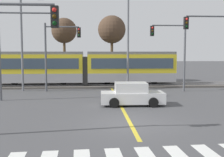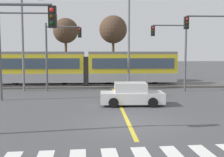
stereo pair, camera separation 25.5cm
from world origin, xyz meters
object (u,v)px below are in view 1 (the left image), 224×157
bare_tree_west (64,31)px  traffic_light_far_left (57,46)px  sedan_crossing (132,95)px  light_rail_tram (85,67)px  street_lamp_centre (130,36)px  bare_tree_east (112,30)px  traffic_light_far_right (174,45)px  street_lamp_west (24,37)px  traffic_light_near_left (1,43)px  traffic_light_mid_left (18,39)px  traffic_light_mid_right (220,41)px

bare_tree_west → traffic_light_far_left: bearing=-88.1°
sedan_crossing → light_rail_tram: bearing=107.5°
street_lamp_centre → bare_tree_east: (-1.22, 6.85, 1.15)m
sedan_crossing → traffic_light_far_left: 9.83m
traffic_light_far_right → street_lamp_west: bearing=175.2°
traffic_light_near_left → street_lamp_centre: 16.29m
sedan_crossing → traffic_light_far_right: (4.66, 6.45, 3.48)m
light_rail_tram → traffic_light_far_right: bearing=-27.9°
sedan_crossing → bare_tree_east: 15.89m
traffic_light_near_left → bare_tree_east: 22.34m
traffic_light_far_left → traffic_light_far_right: bearing=-4.2°
traffic_light_mid_left → bare_tree_west: (1.91, 14.11, 1.67)m
traffic_light_far_right → traffic_light_mid_right: size_ratio=0.96×
traffic_light_far_right → street_lamp_centre: size_ratio=0.72×
traffic_light_far_right → bare_tree_west: bearing=136.7°
traffic_light_mid_right → bare_tree_west: (-12.99, 14.55, 1.73)m
bare_tree_west → sedan_crossing: bearing=-69.8°
light_rail_tram → traffic_light_far_left: size_ratio=3.01×
traffic_light_mid_left → traffic_light_near_left: bearing=-79.8°
traffic_light_far_right → traffic_light_far_left: traffic_light_far_right is taller
traffic_light_mid_left → sedan_crossing: bearing=-17.2°
bare_tree_east → traffic_light_near_left: bearing=-105.8°
traffic_light_mid_right → street_lamp_centre: 8.54m
traffic_light_far_right → street_lamp_west: street_lamp_west is taller
traffic_light_far_right → traffic_light_mid_left: traffic_light_mid_left is taller
traffic_light_far_left → bare_tree_west: bearing=91.9°
traffic_light_mid_right → bare_tree_east: (-7.24, 12.88, 1.77)m
traffic_light_far_right → street_lamp_centre: (-3.77, 1.61, 0.85)m
light_rail_tram → bare_tree_west: bare_tree_west is taller
traffic_light_mid_left → bare_tree_east: size_ratio=0.85×
traffic_light_far_right → light_rail_tram: bearing=152.1°
traffic_light_far_right → traffic_light_mid_right: traffic_light_mid_right is taller
traffic_light_mid_left → bare_tree_east: bare_tree_east is taller
traffic_light_far_left → bare_tree_east: bare_tree_east is taller
light_rail_tram → street_lamp_centre: size_ratio=2.07×
traffic_light_mid_right → bare_tree_east: size_ratio=0.86×
sedan_crossing → traffic_light_mid_right: (6.90, 2.03, 3.71)m
traffic_light_far_left → bare_tree_west: bare_tree_west is taller
street_lamp_centre → traffic_light_far_left: bearing=-172.7°
traffic_light_far_left → street_lamp_centre: 6.78m
traffic_light_far_right → traffic_light_near_left: bearing=-130.5°
traffic_light_far_right → street_lamp_west: size_ratio=0.75×
traffic_light_near_left → bare_tree_east: bearing=74.2°
traffic_light_far_left → bare_tree_east: size_ratio=0.78×
traffic_light_near_left → traffic_light_far_right: bearing=49.5°
light_rail_tram → street_lamp_west: street_lamp_west is taller
traffic_light_near_left → bare_tree_east: bare_tree_east is taller
bare_tree_east → street_lamp_centre: bearing=-79.9°
traffic_light_far_right → traffic_light_mid_right: bearing=-63.1°
light_rail_tram → traffic_light_near_left: bearing=-99.9°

